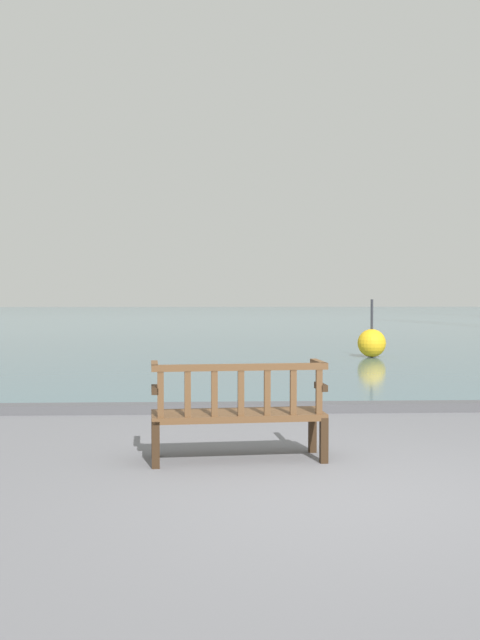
# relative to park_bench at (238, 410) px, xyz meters

# --- Properties ---
(ground_plane) EXTENTS (160.00, 160.00, 0.00)m
(ground_plane) POSITION_rel_park_bench_xyz_m (0.78, -1.12, -0.47)
(ground_plane) COLOR slate
(harbor_water) EXTENTS (100.00, 80.00, 0.08)m
(harbor_water) POSITION_rel_park_bench_xyz_m (0.78, 42.88, -0.43)
(harbor_water) COLOR #476670
(harbor_water) RESTS_ON ground
(quay_edge_kerb) EXTENTS (40.00, 0.30, 0.12)m
(quay_edge_kerb) POSITION_rel_park_bench_xyz_m (0.78, 2.73, -0.41)
(quay_edge_kerb) COLOR #4C4C50
(quay_edge_kerb) RESTS_ON ground
(park_bench) EXTENTS (1.64, 0.66, 0.92)m
(park_bench) POSITION_rel_park_bench_xyz_m (0.00, 0.00, 0.00)
(park_bench) COLOR #322113
(park_bench) RESTS_ON ground
(channel_buoy) EXTENTS (0.66, 0.66, 1.36)m
(channel_buoy) POSITION_rel_park_bench_xyz_m (3.54, 10.02, -0.05)
(channel_buoy) COLOR gold
(channel_buoy) RESTS_ON harbor_water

